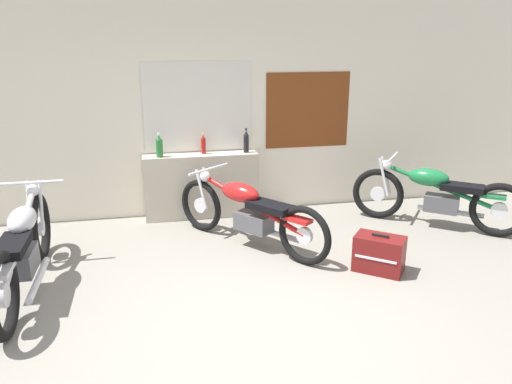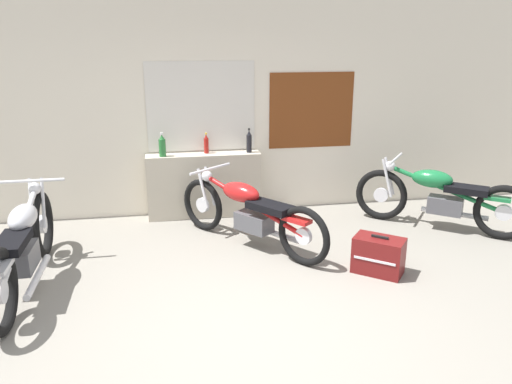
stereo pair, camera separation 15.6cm
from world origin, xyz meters
TOP-DOWN VIEW (x-y plane):
  - ground_plane at (0.00, 0.00)m, footprint 24.00×24.00m
  - wall_back at (0.01, 3.04)m, footprint 10.00×0.07m
  - sill_counter at (-0.14, 2.86)m, footprint 1.49×0.28m
  - bottle_leftmost at (-0.66, 2.81)m, footprint 0.09×0.09m
  - bottle_left_center at (-0.09, 2.89)m, footprint 0.06×0.06m
  - bottle_center at (0.47, 2.85)m, footprint 0.07×0.07m
  - motorcycle_red at (0.29, 1.76)m, footprint 1.44×1.73m
  - motorcycle_green at (2.70, 1.88)m, footprint 1.72×1.37m
  - motorcycle_silver at (-1.97, 1.13)m, footprint 0.64×2.25m
  - hard_case_darkred at (1.48, 0.85)m, footprint 0.56×0.53m

SIDE VIEW (x-z plane):
  - ground_plane at x=0.00m, z-range 0.00..0.00m
  - hard_case_darkred at x=1.48m, z-range -0.01..0.39m
  - motorcycle_red at x=0.29m, z-range 0.00..0.83m
  - motorcycle_green at x=2.70m, z-range -0.01..0.84m
  - sill_counter at x=-0.14m, z-range 0.00..0.85m
  - motorcycle_silver at x=-1.97m, z-range -0.02..0.89m
  - bottle_left_center at x=-0.09m, z-range 0.84..1.11m
  - bottle_leftmost at x=-0.66m, z-range 0.83..1.14m
  - bottle_center at x=0.47m, z-range 0.83..1.15m
  - wall_back at x=0.01m, z-range 0.00..2.80m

